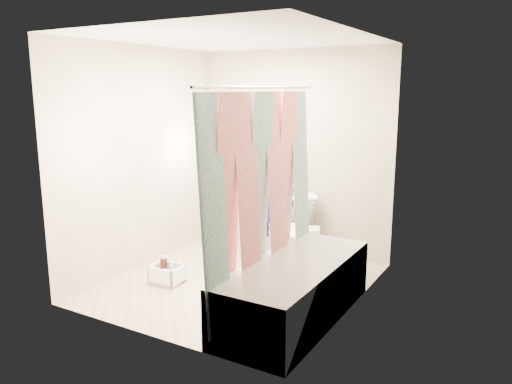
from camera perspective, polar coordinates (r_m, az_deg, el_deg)
The scene contains 14 objects.
floor at distance 5.18m, azimuth -2.12°, elevation -10.31°, with size 2.60×2.60×0.00m, color tan.
ceiling at distance 4.83m, azimuth -2.34°, elevation 17.16°, with size 2.40×2.60×0.02m, color silver.
wall_back at distance 5.99m, azimuth 4.45°, elevation 4.55°, with size 2.40×0.02×2.40m, color #BCAE90.
wall_front at distance 3.84m, azimuth -12.62°, elevation 0.33°, with size 2.40×0.02×2.40m, color #BCAE90.
wall_left at distance 5.59m, azimuth -12.71°, elevation 3.79°, with size 0.02×2.60×2.40m, color #BCAE90.
wall_right at distance 4.35m, azimuth 11.29°, elevation 1.68°, with size 0.02×2.60×2.40m, color #BCAE90.
bathtub at distance 4.35m, azimuth 4.49°, elevation -10.92°, with size 0.70×1.75×0.50m.
curtain_rod at distance 4.17m, azimuth 0.69°, elevation 11.85°, with size 0.02×0.02×1.90m, color silver.
shower_curtain at distance 4.27m, azimuth 0.66°, elevation -0.73°, with size 0.06×1.75×1.80m, color white.
toilet at distance 5.58m, azimuth 4.83°, elevation -4.59°, with size 0.43×0.75×0.76m, color white.
tank_lid at distance 5.44m, azimuth 4.82°, elevation -4.28°, with size 0.47×0.20×0.04m, color white.
tank_internals at distance 5.68m, azimuth 4.51°, elevation -0.43°, with size 0.17×0.10×0.25m.
plumber at distance 5.65m, azimuth 0.06°, elevation 0.53°, with size 0.62×0.41×1.69m, color #1041A5.
cleaning_caddy at distance 5.21m, azimuth -10.04°, elevation -9.33°, with size 0.32×0.26×0.24m.
Camera 1 is at (2.57, -4.06, 1.93)m, focal length 35.00 mm.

